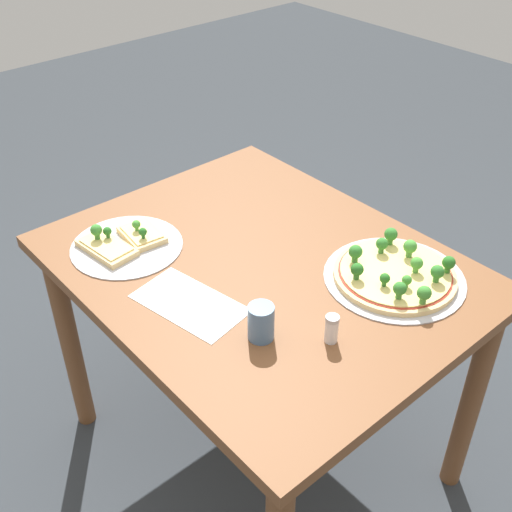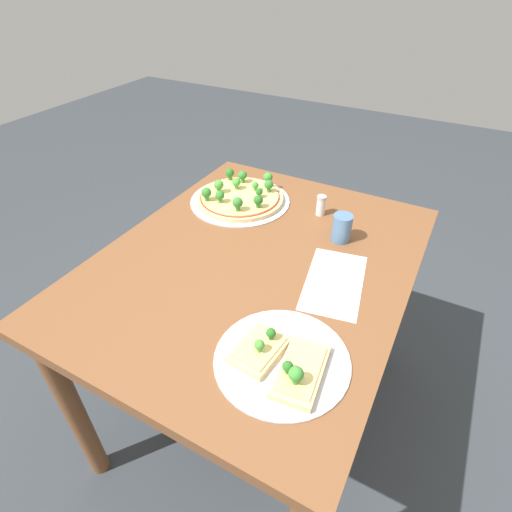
% 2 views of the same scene
% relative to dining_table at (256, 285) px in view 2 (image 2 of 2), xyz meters
% --- Properties ---
extents(ground_plane, '(8.00, 8.00, 0.00)m').
position_rel_dining_table_xyz_m(ground_plane, '(0.00, 0.00, -0.65)').
color(ground_plane, '#33383D').
extents(dining_table, '(1.09, 0.87, 0.76)m').
position_rel_dining_table_xyz_m(dining_table, '(0.00, 0.00, 0.00)').
color(dining_table, brown).
rests_on(dining_table, ground_plane).
extents(pizza_tray_whole, '(0.36, 0.36, 0.07)m').
position_rel_dining_table_xyz_m(pizza_tray_whole, '(0.27, 0.21, 0.12)').
color(pizza_tray_whole, '#B7B7BC').
rests_on(pizza_tray_whole, dining_table).
extents(pizza_tray_slice, '(0.31, 0.31, 0.07)m').
position_rel_dining_table_xyz_m(pizza_tray_slice, '(-0.31, -0.23, 0.12)').
color(pizza_tray_slice, '#B7B7BC').
rests_on(pizza_tray_slice, dining_table).
extents(drinking_cup, '(0.06, 0.06, 0.09)m').
position_rel_dining_table_xyz_m(drinking_cup, '(0.21, -0.19, 0.15)').
color(drinking_cup, '#4C7099').
rests_on(drinking_cup, dining_table).
extents(condiment_shaker, '(0.03, 0.03, 0.07)m').
position_rel_dining_table_xyz_m(condiment_shaker, '(0.33, -0.08, 0.14)').
color(condiment_shaker, silver).
rests_on(condiment_shaker, dining_table).
extents(paper_menu, '(0.30, 0.20, 0.00)m').
position_rel_dining_table_xyz_m(paper_menu, '(0.01, -0.24, 0.11)').
color(paper_menu, white).
rests_on(paper_menu, dining_table).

